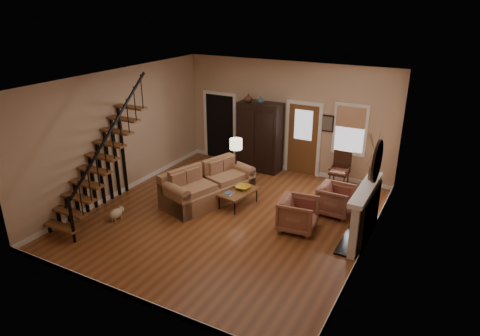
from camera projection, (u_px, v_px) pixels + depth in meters
The scene contains 15 objects.
room at pixel (247, 136), 11.45m from camera, with size 7.00×7.33×3.30m.
staircase at pixel (97, 152), 9.96m from camera, with size 0.94×2.80×3.20m, color brown, non-canonical shape.
fireplace at pixel (367, 209), 9.14m from camera, with size 0.33×1.95×2.30m.
armoire at pixel (260, 137), 12.88m from camera, with size 1.30×0.60×2.10m, color black, non-canonical shape.
vase_a at pixel (248, 98), 12.52m from camera, with size 0.24×0.24×0.25m, color #4C2619.
vase_b at pixel (261, 100), 12.35m from camera, with size 0.20×0.20×0.21m, color #334C60.
sofa at pixel (208, 185), 11.04m from camera, with size 1.05×2.43×0.91m, color #946543, non-canonical shape.
coffee_table at pixel (238, 198), 10.88m from camera, with size 0.62×1.06×0.41m, color brown, non-canonical shape.
bowl at pixel (243, 187), 10.89m from camera, with size 0.36×0.36×0.09m, color gold.
books at pixel (228, 193), 10.60m from camera, with size 0.19×0.26×0.05m, color beige, non-canonical shape.
armchair_left at pixel (298, 214), 9.68m from camera, with size 0.81×0.84×0.76m, color brown.
armchair_right at pixel (336, 200), 10.40m from camera, with size 0.79×0.81×0.74m, color brown.
floor_lamp at pixel (236, 165), 11.58m from camera, with size 0.34×0.34×1.47m, color black, non-canonical shape.
side_chair at pixel (340, 171), 11.79m from camera, with size 0.54×0.54×1.02m, color #331B10, non-canonical shape.
dog at pixel (116, 214), 10.19m from camera, with size 0.23×0.40×0.29m, color beige, non-canonical shape.
Camera 1 is at (4.62, -7.98, 4.94)m, focal length 32.00 mm.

